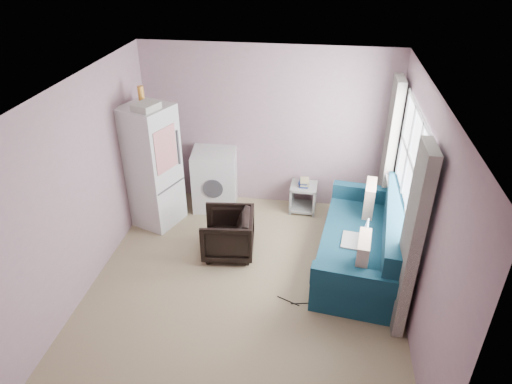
% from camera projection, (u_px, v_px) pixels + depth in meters
% --- Properties ---
extents(room, '(3.84, 4.24, 2.54)m').
position_uv_depth(room, '(246.00, 199.00, 5.09)').
color(room, '#8E7D5D').
rests_on(room, ground).
extents(armchair, '(0.69, 0.73, 0.69)m').
position_uv_depth(armchair, '(228.00, 232.00, 6.11)').
color(armchair, black).
rests_on(armchair, ground).
extents(fridge, '(0.80, 0.80, 2.06)m').
position_uv_depth(fridge, '(152.00, 166.00, 6.52)').
color(fridge, '#BCBCBC').
rests_on(fridge, ground).
extents(washing_machine, '(0.74, 0.74, 0.94)m').
position_uv_depth(washing_machine, '(215.00, 177.00, 7.14)').
color(washing_machine, '#BCBCBC').
rests_on(washing_machine, ground).
extents(side_table, '(0.41, 0.41, 0.54)m').
position_uv_depth(side_table, '(303.00, 196.00, 7.11)').
color(side_table, gray).
rests_on(side_table, ground).
extents(sofa, '(1.20, 2.20, 0.94)m').
position_uv_depth(sofa, '(364.00, 245.00, 5.86)').
color(sofa, '#113A4D').
rests_on(sofa, ground).
extents(window_dressing, '(0.17, 2.62, 2.18)m').
position_uv_depth(window_dressing, '(398.00, 191.00, 5.53)').
color(window_dressing, white).
rests_on(window_dressing, ground).
extents(floor_cables, '(0.47, 0.13, 0.01)m').
position_uv_depth(floor_cables, '(296.00, 302.00, 5.44)').
color(floor_cables, black).
rests_on(floor_cables, ground).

